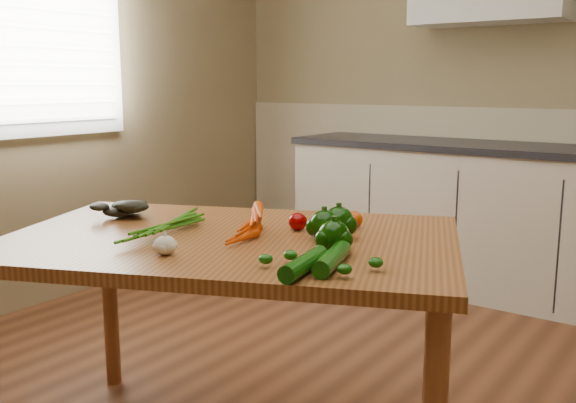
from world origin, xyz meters
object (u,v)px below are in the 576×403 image
at_px(pepper_a, 324,226).
at_px(zucchini_b, 304,264).
at_px(table, 231,261).
at_px(leafy_greens, 123,202).
at_px(tomato_a, 298,222).
at_px(garlic_bulb, 165,245).
at_px(zucchini_a, 332,259).
at_px(pepper_c, 334,237).
at_px(pepper_b, 339,223).
at_px(carrot_bunch, 224,224).
at_px(tomato_c, 354,219).
at_px(tomato_b, 336,219).

xyz_separation_m(pepper_a, zucchini_b, (0.15, -0.33, -0.02)).
xyz_separation_m(table, pepper_a, (0.28, 0.13, 0.13)).
bearing_deg(leafy_greens, table, -0.87).
bearing_deg(tomato_a, pepper_a, -24.15).
distance_m(garlic_bulb, zucchini_a, 0.49).
height_order(table, leafy_greens, leafy_greens).
xyz_separation_m(tomato_a, zucchini_a, (0.32, -0.31, -0.00)).
height_order(pepper_c, zucchini_a, pepper_c).
distance_m(pepper_a, pepper_b, 0.05).
distance_m(carrot_bunch, zucchini_b, 0.49).
bearing_deg(pepper_a, zucchini_b, -65.92).
bearing_deg(tomato_c, zucchini_b, -73.48).
height_order(garlic_bulb, tomato_a, tomato_a).
bearing_deg(pepper_c, tomato_c, 109.99).
height_order(tomato_a, tomato_c, tomato_a).
bearing_deg(tomato_b, zucchini_a, -60.05).
height_order(tomato_a, tomato_b, tomato_b).
bearing_deg(carrot_bunch, pepper_a, 0.00).
bearing_deg(pepper_c, pepper_b, 116.54).
distance_m(pepper_a, zucchini_b, 0.36).
height_order(table, zucchini_b, zucchini_b).
relative_size(pepper_b, tomato_c, 1.62).
height_order(leafy_greens, pepper_a, leafy_greens).
relative_size(tomato_a, zucchini_b, 0.29).
bearing_deg(pepper_a, pepper_c, -47.51).
bearing_deg(zucchini_a, pepper_c, 120.20).
relative_size(carrot_bunch, tomato_c, 4.31).
height_order(tomato_a, zucchini_b, tomato_a).
relative_size(carrot_bunch, pepper_c, 2.79).
bearing_deg(pepper_c, tomato_b, 119.83).
height_order(table, pepper_b, pepper_b).
bearing_deg(tomato_c, leafy_greens, -157.67).
xyz_separation_m(garlic_bulb, pepper_a, (0.28, 0.41, 0.02)).
bearing_deg(garlic_bulb, tomato_b, 68.09).
bearing_deg(garlic_bulb, tomato_a, 74.09).
xyz_separation_m(pepper_b, zucchini_a, (0.16, -0.29, -0.03)).
xyz_separation_m(pepper_b, tomato_c, (-0.04, 0.16, -0.02)).
bearing_deg(tomato_a, zucchini_a, -43.51).
bearing_deg(tomato_a, leafy_greens, -164.51).
xyz_separation_m(table, zucchini_b, (0.42, -0.20, 0.11)).
distance_m(table, zucchini_a, 0.48).
bearing_deg(zucchini_b, garlic_bulb, -169.31).
bearing_deg(garlic_bulb, zucchini_a, 19.81).
bearing_deg(pepper_a, garlic_bulb, -124.40).
distance_m(pepper_b, tomato_c, 0.16).
relative_size(garlic_bulb, pepper_a, 0.70).
xyz_separation_m(pepper_a, zucchini_a, (0.18, -0.24, -0.02)).
bearing_deg(zucchini_a, pepper_a, 126.48).
bearing_deg(tomato_b, pepper_c, -60.17).
bearing_deg(pepper_b, carrot_bunch, -151.36).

